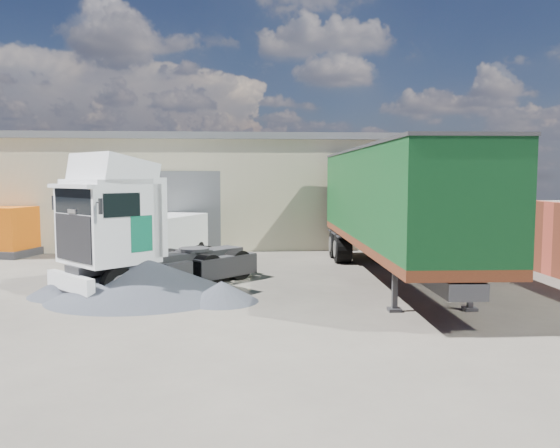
{
  "coord_description": "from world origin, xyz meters",
  "views": [
    {
      "loc": [
        0.96,
        -14.29,
        3.37
      ],
      "look_at": [
        2.16,
        3.0,
        1.85
      ],
      "focal_mm": 35.0,
      "sensor_mm": 36.0,
      "label": 1
    }
  ],
  "objects": [
    {
      "name": "brick_boundary_wall",
      "position": [
        11.5,
        6.0,
        1.25
      ],
      "size": [
        0.35,
        26.0,
        2.5
      ],
      "primitive_type": "cube",
      "color": "brown",
      "rests_on": "ground"
    },
    {
      "name": "box_trailer",
      "position": [
        5.82,
        3.0,
        2.6
      ],
      "size": [
        3.09,
        12.91,
        4.27
      ],
      "rotation": [
        0.0,
        0.0,
        -0.03
      ],
      "color": "#2D2D30",
      "rests_on": "ground"
    },
    {
      "name": "ground",
      "position": [
        0.0,
        0.0,
        0.0
      ],
      "size": [
        120.0,
        120.0,
        0.0
      ],
      "primitive_type": "plane",
      "color": "black",
      "rests_on": "ground"
    },
    {
      "name": "panel_van",
      "position": [
        -2.26,
        7.44,
        0.93
      ],
      "size": [
        3.31,
        4.74,
        1.8
      ],
      "rotation": [
        0.0,
        0.0,
        -0.39
      ],
      "color": "black",
      "rests_on": "ground"
    },
    {
      "name": "warehouse",
      "position": [
        -6.0,
        16.0,
        2.66
      ],
      "size": [
        30.6,
        12.6,
        5.42
      ],
      "color": "beige",
      "rests_on": "ground"
    },
    {
      "name": "tractor_unit",
      "position": [
        -2.26,
        1.87,
        1.69
      ],
      "size": [
        5.85,
        5.66,
        4.02
      ],
      "rotation": [
        0.0,
        0.0,
        -0.82
      ],
      "color": "black",
      "rests_on": "ground"
    },
    {
      "name": "gravel_heap",
      "position": [
        -1.87,
        0.97,
        0.52
      ],
      "size": [
        6.91,
        6.25,
        1.11
      ],
      "rotation": [
        0.0,
        0.0,
        0.19
      ],
      "color": "black",
      "rests_on": "ground"
    }
  ]
}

